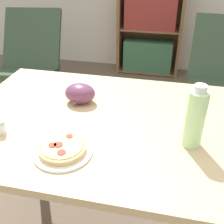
# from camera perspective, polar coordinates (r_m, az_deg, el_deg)

# --- Properties ---
(dining_table) EXTENTS (1.28, 0.92, 0.78)m
(dining_table) POSITION_cam_1_polar(r_m,az_deg,el_deg) (1.32, -2.26, -4.96)
(dining_table) COLOR #D1B27F
(dining_table) RESTS_ON ground_plane
(pizza_on_plate) EXTENTS (0.23, 0.23, 0.04)m
(pizza_on_plate) POSITION_cam_1_polar(r_m,az_deg,el_deg) (1.08, -10.02, -7.54)
(pizza_on_plate) COLOR white
(pizza_on_plate) RESTS_ON dining_table
(grape_bunch) EXTENTS (0.15, 0.12, 0.10)m
(grape_bunch) POSITION_cam_1_polar(r_m,az_deg,el_deg) (1.38, -6.50, 3.74)
(grape_bunch) COLOR #6B3856
(grape_bunch) RESTS_ON dining_table
(drink_bottle) EXTENTS (0.07, 0.07, 0.26)m
(drink_bottle) POSITION_cam_1_polar(r_m,az_deg,el_deg) (1.09, 16.54, -1.23)
(drink_bottle) COLOR #B7EAA3
(drink_bottle) RESTS_ON dining_table
(salt_shaker) EXTENTS (0.03, 0.03, 0.06)m
(salt_shaker) POSITION_cam_1_polar(r_m,az_deg,el_deg) (1.24, -21.56, -2.94)
(salt_shaker) COLOR white
(salt_shaker) RESTS_ON dining_table
(lounge_chair_near) EXTENTS (0.68, 0.84, 0.88)m
(lounge_chair_near) POSITION_cam_1_polar(r_m,az_deg,el_deg) (3.06, -16.04, 7.47)
(lounge_chair_near) COLOR black
(lounge_chair_near) RESTS_ON ground_plane
(lounge_chair_far) EXTENTS (0.62, 0.79, 0.88)m
(lounge_chair_far) POSITION_cam_1_polar(r_m,az_deg,el_deg) (2.84, 20.65, 4.79)
(lounge_chair_far) COLOR black
(lounge_chair_far) RESTS_ON ground_plane
(bookshelf) EXTENTS (0.77, 0.31, 1.63)m
(bookshelf) POSITION_cam_1_polar(r_m,az_deg,el_deg) (3.54, 7.96, 19.82)
(bookshelf) COLOR brown
(bookshelf) RESTS_ON ground_plane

